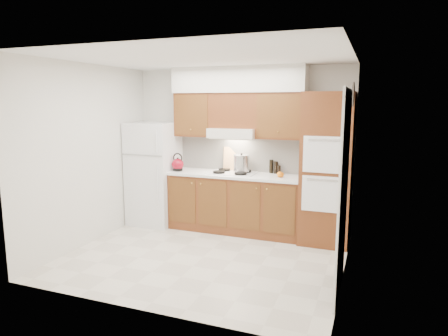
{
  "coord_description": "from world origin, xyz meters",
  "views": [
    {
      "loc": [
        2.07,
        -4.67,
        2.06
      ],
      "look_at": [
        0.12,
        0.45,
        1.15
      ],
      "focal_mm": 32.0,
      "sensor_mm": 36.0,
      "label": 1
    }
  ],
  "objects_px": {
    "oven_cabinet": "(327,169)",
    "stock_pot": "(241,163)",
    "kettle": "(178,164)",
    "fridge": "(154,173)"
  },
  "relations": [
    {
      "from": "fridge",
      "to": "oven_cabinet",
      "type": "bearing_deg",
      "value": 0.7
    },
    {
      "from": "oven_cabinet",
      "to": "kettle",
      "type": "bearing_deg",
      "value": -177.94
    },
    {
      "from": "fridge",
      "to": "oven_cabinet",
      "type": "distance_m",
      "value": 2.86
    },
    {
      "from": "oven_cabinet",
      "to": "kettle",
      "type": "relative_size",
      "value": 11.28
    },
    {
      "from": "fridge",
      "to": "stock_pot",
      "type": "relative_size",
      "value": 6.72
    },
    {
      "from": "kettle",
      "to": "fridge",
      "type": "bearing_deg",
      "value": 177.71
    },
    {
      "from": "fridge",
      "to": "kettle",
      "type": "distance_m",
      "value": 0.51
    },
    {
      "from": "oven_cabinet",
      "to": "fridge",
      "type": "bearing_deg",
      "value": -179.3
    },
    {
      "from": "oven_cabinet",
      "to": "stock_pot",
      "type": "xyz_separation_m",
      "value": [
        -1.33,
        0.08,
        -0.0
      ]
    },
    {
      "from": "oven_cabinet",
      "to": "stock_pot",
      "type": "bearing_deg",
      "value": 176.62
    }
  ]
}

